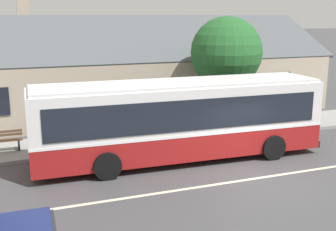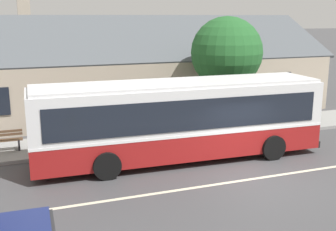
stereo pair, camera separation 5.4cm
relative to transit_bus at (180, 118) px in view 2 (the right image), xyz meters
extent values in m
plane|color=#424244|center=(1.87, -2.90, -1.68)|extent=(300.00, 300.00, 0.00)
cube|color=gray|center=(1.87, 3.10, -1.61)|extent=(60.00, 3.00, 0.15)
cube|color=beige|center=(1.87, -2.90, -1.68)|extent=(60.00, 0.16, 0.01)
cube|color=tan|center=(0.92, 10.46, -0.08)|extent=(22.09, 9.75, 3.21)
cube|color=#4C5156|center=(0.92, 8.02, 2.71)|extent=(22.69, 4.94, 2.52)
cube|color=#4C5156|center=(0.92, 12.90, 2.71)|extent=(22.69, 4.94, 2.52)
cube|color=tan|center=(-5.15, 11.44, 4.40)|extent=(0.70, 0.70, 1.20)
cube|color=black|center=(0.92, 5.56, 0.08)|extent=(1.10, 0.06, 1.30)
cube|color=black|center=(8.66, 5.56, 0.08)|extent=(1.10, 0.06, 1.30)
cube|color=#4C3323|center=(4.24, 5.56, -0.63)|extent=(1.00, 0.06, 2.10)
cube|color=maroon|center=(-0.02, 0.00, -0.92)|extent=(11.46, 2.86, 0.98)
cube|color=white|center=(-0.02, 0.00, -0.38)|extent=(11.48, 2.89, 0.10)
cube|color=silver|center=(-0.02, 0.00, 0.50)|extent=(11.46, 2.86, 1.65)
cube|color=silver|center=(-0.02, 0.00, 1.38)|extent=(11.22, 2.73, 0.12)
cube|color=black|center=(0.02, 1.26, 0.40)|extent=(10.47, 0.37, 1.15)
cube|color=black|center=(-0.06, -1.27, 0.40)|extent=(10.47, 0.37, 1.15)
cube|color=black|center=(5.69, -0.19, 0.40)|extent=(0.11, 2.20, 1.15)
cube|color=black|center=(5.69, -0.19, 1.18)|extent=(0.10, 1.75, 0.24)
cube|color=black|center=(5.71, -0.19, -1.28)|extent=(0.16, 2.50, 0.28)
cube|color=#197233|center=(-1.40, 1.31, -0.92)|extent=(3.19, 0.13, 0.69)
cube|color=black|center=(4.46, 1.13, -0.22)|extent=(0.90, 0.06, 2.38)
cylinder|color=black|center=(3.55, 1.13, -1.18)|extent=(1.01, 0.31, 1.00)
cylinder|color=black|center=(3.47, -1.36, -1.18)|extent=(1.01, 0.31, 1.00)
cylinder|color=black|center=(-3.10, 1.35, -1.18)|extent=(1.01, 0.31, 1.00)
cylinder|color=black|center=(-3.19, -1.15, -1.18)|extent=(1.01, 0.31, 1.00)
cube|color=silver|center=(-5.40, -5.37, -0.83)|extent=(0.07, 0.24, 0.16)
cube|color=brown|center=(-6.69, 3.19, -1.08)|extent=(1.70, 0.10, 0.04)
cube|color=brown|center=(-6.69, 3.04, -1.08)|extent=(1.70, 0.10, 0.04)
cube|color=brown|center=(-6.69, 2.90, -1.08)|extent=(1.70, 0.10, 0.04)
cube|color=brown|center=(-6.69, 2.77, -0.78)|extent=(1.70, 0.04, 0.10)
cube|color=brown|center=(-6.69, 2.77, -0.64)|extent=(1.70, 0.04, 0.10)
cube|color=black|center=(-6.02, 3.04, -1.31)|extent=(0.08, 0.43, 0.45)
cube|color=brown|center=(-2.91, 2.76, -1.08)|extent=(1.60, 0.10, 0.04)
cube|color=brown|center=(-2.91, 2.61, -1.08)|extent=(1.60, 0.10, 0.04)
cube|color=brown|center=(-2.91, 2.47, -1.08)|extent=(1.60, 0.10, 0.04)
cube|color=brown|center=(-2.91, 2.34, -0.78)|extent=(1.60, 0.04, 0.10)
cube|color=brown|center=(-2.91, 2.34, -0.64)|extent=(1.60, 0.04, 0.10)
cube|color=black|center=(-2.27, 2.61, -1.31)|extent=(0.08, 0.43, 0.45)
cube|color=black|center=(-3.55, 2.61, -1.31)|extent=(0.08, 0.43, 0.45)
cylinder|color=#4C3828|center=(4.05, 3.87, -0.36)|extent=(0.40, 0.40, 2.65)
sphere|color=#235B28|center=(4.05, 3.87, 2.13)|extent=(3.58, 3.58, 3.58)
sphere|color=#235B28|center=(4.36, 3.57, 1.60)|extent=(2.18, 2.18, 2.18)
cylinder|color=gray|center=(6.39, 2.10, -0.33)|extent=(0.07, 0.07, 2.40)
cube|color=#1959A5|center=(6.39, 2.08, 0.62)|extent=(0.36, 0.03, 0.48)
camera|label=1|loc=(-6.03, -14.89, 3.91)|focal=45.00mm
camera|label=2|loc=(-5.98, -14.90, 3.91)|focal=45.00mm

